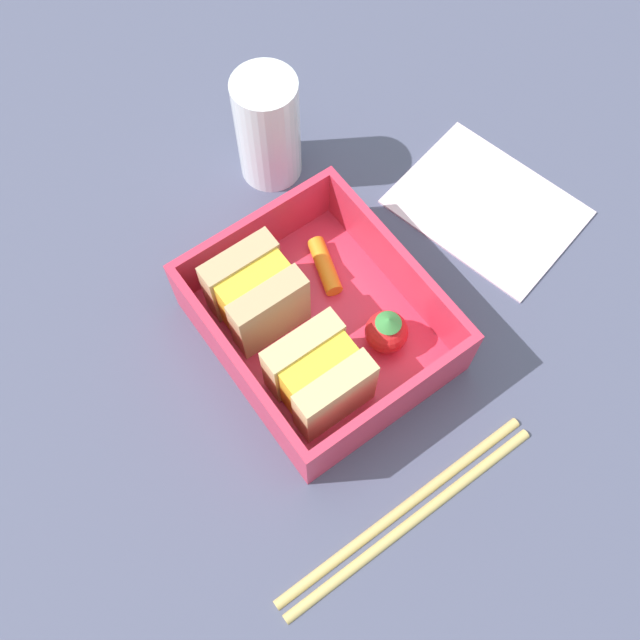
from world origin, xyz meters
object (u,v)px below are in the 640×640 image
at_px(sandwich_left, 319,376).
at_px(chopstick_pair, 408,515).
at_px(strawberry_far_left, 387,331).
at_px(carrot_stick_far_left, 325,266).
at_px(sandwich_center_left, 256,294).
at_px(drinking_glass, 268,129).
at_px(folded_napkin, 487,206).

distance_m(sandwich_left, chopstick_pair, 0.11).
xyz_separation_m(strawberry_far_left, carrot_stick_far_left, (0.07, 0.00, -0.01)).
bearing_deg(sandwich_left, strawberry_far_left, -87.45).
relative_size(sandwich_center_left, drinking_glass, 0.58).
bearing_deg(drinking_glass, sandwich_center_left, 142.08).
relative_size(sandwich_center_left, chopstick_pair, 0.27).
bearing_deg(sandwich_left, folded_napkin, -76.25).
bearing_deg(chopstick_pair, drinking_glass, -16.85).
relative_size(carrot_stick_far_left, chopstick_pair, 0.22).
distance_m(sandwich_center_left, drinking_glass, 0.14).
relative_size(sandwich_center_left, strawberry_far_left, 1.53).
bearing_deg(sandwich_left, carrot_stick_far_left, -38.50).
relative_size(sandwich_center_left, folded_napkin, 0.41).
bearing_deg(strawberry_far_left, sandwich_left, 92.55).
distance_m(sandwich_center_left, carrot_stick_far_left, 0.06).
relative_size(sandwich_left, folded_napkin, 0.41).
distance_m(carrot_stick_far_left, chopstick_pair, 0.19).
xyz_separation_m(carrot_stick_far_left, folded_napkin, (-0.03, -0.14, -0.02)).
bearing_deg(strawberry_far_left, drinking_glass, -7.75).
distance_m(strawberry_far_left, chopstick_pair, 0.12).
bearing_deg(folded_napkin, carrot_stick_far_left, 80.07).
bearing_deg(carrot_stick_far_left, sandwich_center_left, 89.43).
xyz_separation_m(carrot_stick_far_left, chopstick_pair, (-0.18, 0.06, -0.01)).
bearing_deg(drinking_glass, carrot_stick_far_left, 166.88).
bearing_deg(strawberry_far_left, folded_napkin, -71.78).
relative_size(drinking_glass, folded_napkin, 0.69).
height_order(sandwich_left, folded_napkin, sandwich_left).
xyz_separation_m(strawberry_far_left, chopstick_pair, (-0.10, 0.06, -0.03)).
bearing_deg(strawberry_far_left, chopstick_pair, 149.35).
bearing_deg(folded_napkin, sandwich_center_left, 82.78).
relative_size(sandwich_left, carrot_stick_far_left, 1.24).
distance_m(carrot_stick_far_left, folded_napkin, 0.15).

